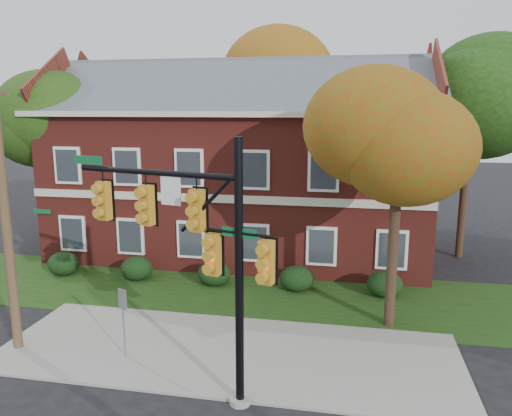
% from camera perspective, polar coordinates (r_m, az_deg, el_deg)
% --- Properties ---
extents(ground, '(120.00, 120.00, 0.00)m').
position_cam_1_polar(ground, '(15.10, -4.29, -17.96)').
color(ground, black).
rests_on(ground, ground).
extents(sidewalk, '(14.00, 5.00, 0.08)m').
position_cam_1_polar(sidewalk, '(15.93, -3.32, -16.12)').
color(sidewalk, gray).
rests_on(sidewalk, ground).
extents(grass_strip, '(30.00, 6.00, 0.04)m').
position_cam_1_polar(grass_strip, '(20.39, 0.18, -9.79)').
color(grass_strip, '#193811').
rests_on(grass_strip, ground).
extents(apartment_building, '(18.80, 8.80, 9.74)m').
position_cam_1_polar(apartment_building, '(25.36, -1.75, 5.97)').
color(apartment_building, maroon).
rests_on(apartment_building, ground).
extents(hedge_far_left, '(1.40, 1.26, 1.05)m').
position_cam_1_polar(hedge_far_left, '(24.08, -21.15, -5.95)').
color(hedge_far_left, black).
rests_on(hedge_far_left, ground).
extents(hedge_left, '(1.40, 1.26, 1.05)m').
position_cam_1_polar(hedge_left, '(22.46, -13.49, -6.72)').
color(hedge_left, black).
rests_on(hedge_left, ground).
extents(hedge_center, '(1.40, 1.26, 1.05)m').
position_cam_1_polar(hedge_center, '(21.29, -4.80, -7.45)').
color(hedge_center, black).
rests_on(hedge_center, ground).
extents(hedge_right, '(1.40, 1.26, 1.05)m').
position_cam_1_polar(hedge_right, '(20.66, 4.68, -8.04)').
color(hedge_right, black).
rests_on(hedge_right, ground).
extents(hedge_far_right, '(1.40, 1.26, 1.05)m').
position_cam_1_polar(hedge_far_right, '(20.61, 14.50, -8.43)').
color(hedge_far_right, black).
rests_on(hedge_far_right, ground).
extents(tree_near_right, '(4.50, 4.25, 8.58)m').
position_cam_1_polar(tree_near_right, '(16.64, 16.91, 8.42)').
color(tree_near_right, black).
rests_on(tree_near_right, ground).
extents(tree_left_rear, '(5.40, 5.10, 8.88)m').
position_cam_1_polar(tree_left_rear, '(28.04, -22.37, 9.13)').
color(tree_left_rear, black).
rests_on(tree_left_rear, ground).
extents(tree_right_rear, '(6.30, 5.95, 10.62)m').
position_cam_1_polar(tree_right_rear, '(26.14, 24.25, 12.04)').
color(tree_right_rear, black).
rests_on(tree_right_rear, ground).
extents(tree_far_rear, '(6.84, 6.46, 11.52)m').
position_cam_1_polar(tree_far_rear, '(32.77, 3.66, 13.94)').
color(tree_far_rear, black).
rests_on(tree_far_rear, ground).
extents(traffic_signal, '(5.88, 1.75, 6.75)m').
position_cam_1_polar(traffic_signal, '(12.51, -6.87, -3.54)').
color(traffic_signal, gray).
rests_on(traffic_signal, ground).
extents(utility_pole, '(1.28, 0.46, 8.42)m').
position_cam_1_polar(utility_pole, '(16.49, -26.74, -0.76)').
color(utility_pole, '#4C3A23').
rests_on(utility_pole, ground).
extents(sign_post, '(0.31, 0.17, 2.19)m').
position_cam_1_polar(sign_post, '(15.49, -14.96, -11.41)').
color(sign_post, slate).
rests_on(sign_post, ground).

